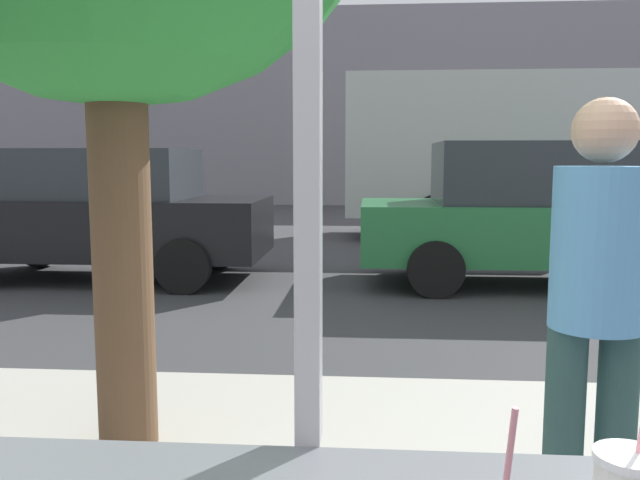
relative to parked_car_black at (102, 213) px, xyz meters
The scene contains 7 objects.
ground_plane 3.55m from the parked_car_black, 17.30° to the left, with size 60.00×60.00×0.00m, color #38383A.
window_wall 7.70m from the parked_car_black, 64.48° to the right, with size 2.92×0.20×2.90m.
building_facade_far 14.97m from the parked_car_black, 77.13° to the left, with size 28.00×1.20×6.46m, color gray.
parked_car_black is the anchor object (origin of this frame).
parked_car_green 5.47m from the parked_car_black, ahead, with size 4.41×1.91×1.74m.
box_truck 8.10m from the parked_car_black, 38.62° to the left, with size 7.05×2.44×3.11m.
pedestrian 7.22m from the parked_car_black, 54.42° to the right, with size 0.32×0.32×1.63m.
Camera 1 is at (0.12, -1.21, 1.54)m, focal length 37.09 mm.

